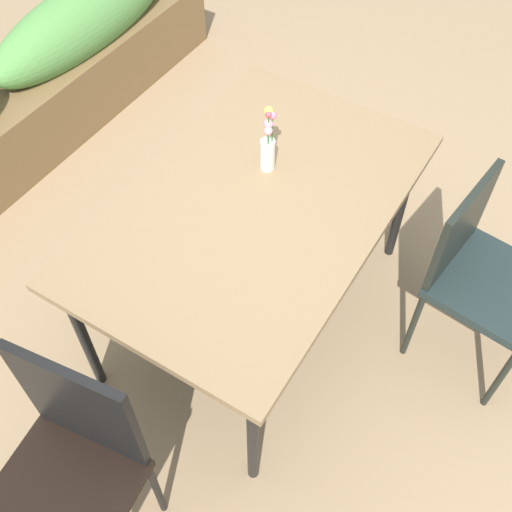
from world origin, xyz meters
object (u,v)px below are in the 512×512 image
object	(u,v)px
planter_box	(7,111)
chair_end_left	(70,464)
flower_vase	(268,146)
chair_near_right	(481,269)
dining_table	(256,212)

from	to	relation	value
planter_box	chair_end_left	bearing A→B (deg)	-127.36
flower_vase	planter_box	distance (m)	1.77
flower_vase	chair_near_right	bearing A→B (deg)	-80.13
flower_vase	chair_end_left	bearing A→B (deg)	-177.76
flower_vase	planter_box	bearing A→B (deg)	89.49
chair_end_left	dining_table	bearing A→B (deg)	-97.86
chair_end_left	flower_vase	distance (m)	1.36
dining_table	chair_end_left	world-z (taller)	chair_end_left
chair_near_right	planter_box	distance (m)	2.62
chair_end_left	planter_box	distance (m)	2.20
chair_end_left	planter_box	xyz separation A→B (m)	(1.33, 1.74, -0.22)
chair_near_right	chair_end_left	bearing A→B (deg)	-23.13
dining_table	chair_near_right	world-z (taller)	chair_near_right
dining_table	planter_box	size ratio (longest dim) A/B	0.47
dining_table	flower_vase	size ratio (longest dim) A/B	5.06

